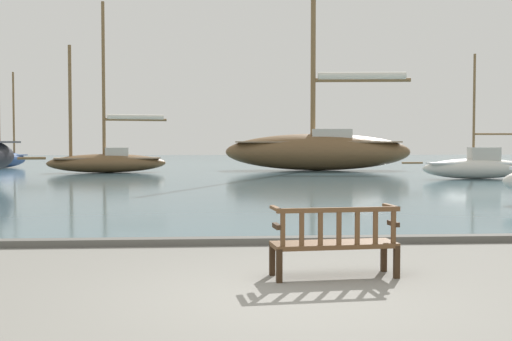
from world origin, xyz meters
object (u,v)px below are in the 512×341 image
sailboat_mid_starboard (319,148)px  sailboat_far_starboard (108,159)px  park_bench (335,241)px  sailboat_nearest_starboard (477,166)px

sailboat_mid_starboard → sailboat_far_starboard: bearing=-169.6°
park_bench → sailboat_nearest_starboard: (10.73, 20.87, 0.18)m
sailboat_mid_starboard → sailboat_far_starboard: 12.57m
sailboat_nearest_starboard → sailboat_far_starboard: (-18.11, 7.50, 0.19)m
sailboat_nearest_starboard → sailboat_mid_starboard: (-5.76, 9.78, 0.80)m
sailboat_mid_starboard → park_bench: bearing=-99.2°
park_bench → sailboat_far_starboard: bearing=104.6°
park_bench → sailboat_nearest_starboard: sailboat_nearest_starboard is taller
sailboat_mid_starboard → sailboat_far_starboard: (-12.35, -2.28, -0.61)m
park_bench → sailboat_far_starboard: sailboat_far_starboard is taller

